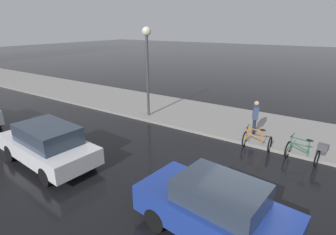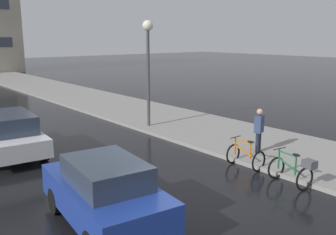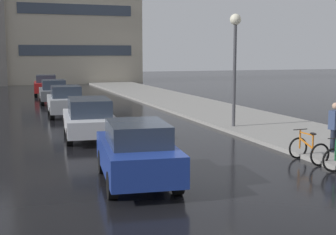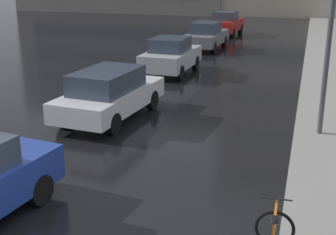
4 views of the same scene
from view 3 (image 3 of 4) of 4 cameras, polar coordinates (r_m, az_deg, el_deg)
The scene contains 10 objects.
ground_plane at distance 12.45m, azimuth 5.71°, elevation -7.54°, with size 140.00×140.00×0.00m, color black.
sidewalk_kerb at distance 23.86m, azimuth 8.51°, elevation -0.00°, with size 4.80×60.00×0.14m, color gray.
bicycle_second at distance 14.84m, azimuth 16.77°, elevation -3.79°, with size 0.70×1.12×0.96m.
car_blue at distance 11.91m, azimuth -3.80°, elevation -4.22°, with size 2.16×4.05×1.59m.
car_white at distance 18.38m, azimuth -9.59°, elevation -0.05°, with size 2.23×4.50×1.57m.
car_silver at distance 25.02m, azimuth -12.33°, elevation 1.96°, with size 1.94×3.78×1.61m.
car_grey at distance 31.75m, azimuth -13.76°, elevation 3.07°, with size 1.96×4.20×1.56m.
car_red at distance 37.76m, azimuth -14.64°, elevation 3.82°, with size 2.05×3.86×1.62m.
pedestrian at distance 15.97m, azimuth 19.66°, elevation -0.96°, with size 0.45×0.35×1.73m.
streetlamp at distance 20.34m, azimuth 8.17°, elevation 8.69°, with size 0.48×0.48×4.95m.
Camera 3 is at (-5.16, -10.84, 3.30)m, focal length 50.00 mm.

